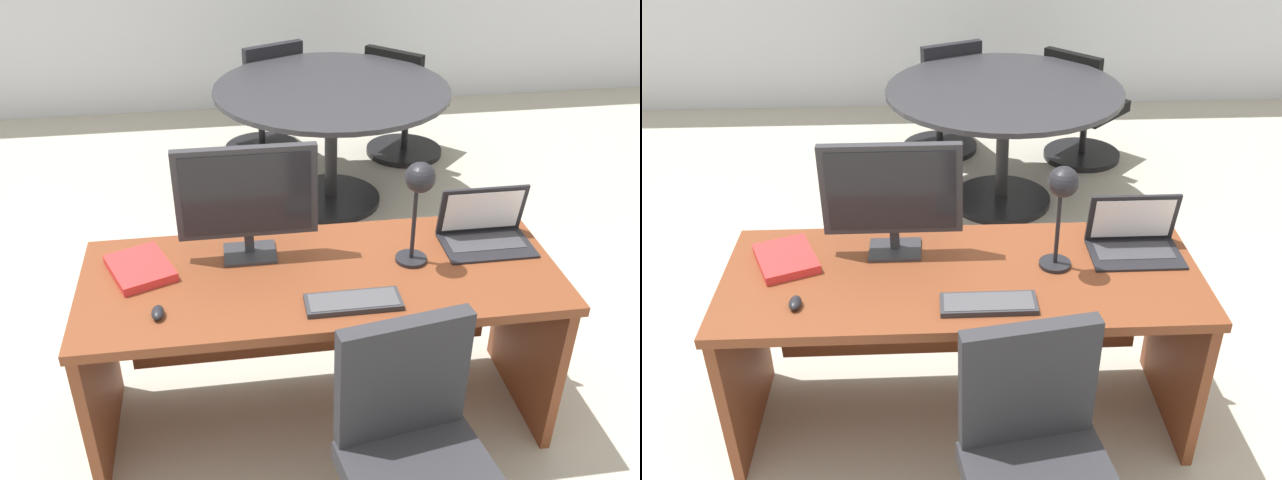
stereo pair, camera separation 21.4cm
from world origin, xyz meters
TOP-DOWN VIEW (x-y plane):
  - ground at (0.00, 1.50)m, footprint 12.00×12.00m
  - desk at (0.00, 0.05)m, footprint 1.77×0.70m
  - monitor at (-0.25, 0.16)m, footprint 0.52×0.16m
  - laptop at (0.67, 0.14)m, footprint 0.35×0.23m
  - keyboard at (0.08, -0.21)m, footprint 0.33×0.12m
  - mouse at (-0.58, -0.18)m, footprint 0.04×0.08m
  - desk_lamp at (0.35, 0.01)m, footprint 0.12×0.14m
  - book at (-0.66, 0.10)m, footprint 0.29×0.32m
  - meeting_table at (0.35, 1.91)m, footprint 1.43×1.43m
  - meeting_chair_near at (0.97, 2.54)m, footprint 0.66×0.66m
  - meeting_chair_far at (-0.01, 2.72)m, footprint 0.61×0.62m

SIDE VIEW (x-z plane):
  - ground at x=0.00m, z-range 0.00..0.00m
  - meeting_chair_near at x=0.97m, z-range -0.08..0.75m
  - meeting_chair_far at x=-0.01m, z-range -0.09..0.77m
  - desk at x=0.00m, z-range 0.16..0.89m
  - meeting_table at x=0.35m, z-range 0.20..0.98m
  - keyboard at x=0.08m, z-range 0.73..0.75m
  - mouse at x=-0.58m, z-range 0.73..0.77m
  - book at x=-0.66m, z-range 0.73..0.77m
  - laptop at x=0.67m, z-range 0.69..0.91m
  - monitor at x=-0.25m, z-range 0.76..1.21m
  - desk_lamp at x=0.35m, z-range 0.83..1.25m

